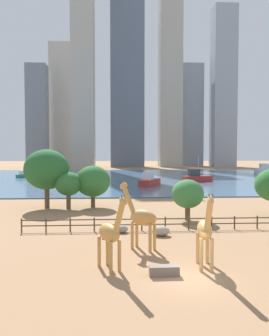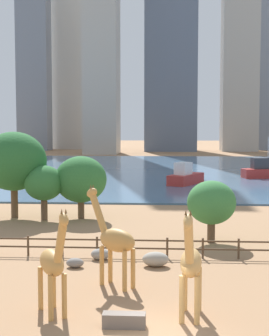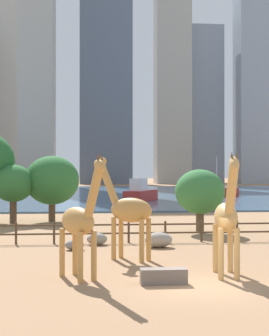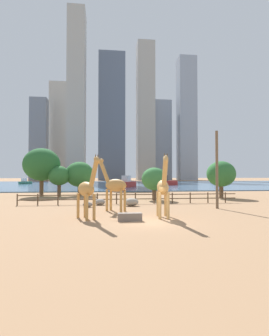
% 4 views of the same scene
% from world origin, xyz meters
% --- Properties ---
extents(ground_plane, '(400.00, 400.00, 0.00)m').
position_xyz_m(ground_plane, '(0.00, 80.00, 0.00)').
color(ground_plane, '#9E7551').
extents(harbor_water, '(180.00, 86.00, 0.20)m').
position_xyz_m(harbor_water, '(0.00, 77.00, 0.10)').
color(harbor_water, '#476B8C').
rests_on(harbor_water, ground).
extents(giraffe_tall, '(1.17, 3.69, 5.10)m').
position_xyz_m(giraffe_tall, '(1.48, 1.65, 2.44)').
color(giraffe_tall, tan).
rests_on(giraffe_tall, ground).
extents(giraffe_companion, '(3.13, 2.59, 5.25)m').
position_xyz_m(giraffe_companion, '(-2.28, 6.06, 2.47)').
color(giraffe_companion, '#C18C47').
rests_on(giraffe_companion, ground).
extents(giraffe_young, '(2.16, 3.11, 5.00)m').
position_xyz_m(giraffe_young, '(-4.55, 1.70, 2.35)').
color(giraffe_young, '#C18C47').
rests_on(giraffe_young, ground).
extents(boulder_near_fence, '(1.04, 0.75, 0.56)m').
position_xyz_m(boulder_near_fence, '(-4.98, 9.41, 0.28)').
color(boulder_near_fence, gray).
rests_on(boulder_near_fence, ground).
extents(boulder_by_pole, '(1.58, 1.16, 0.87)m').
position_xyz_m(boulder_by_pole, '(-0.21, 9.95, 0.43)').
color(boulder_by_pole, gray).
rests_on(boulder_by_pole, ground).
extents(boulder_small, '(1.20, 0.93, 0.70)m').
position_xyz_m(boulder_small, '(-3.69, 11.28, 0.35)').
color(boulder_small, gray).
rests_on(boulder_small, ground).
extents(feeding_trough, '(1.80, 0.60, 0.60)m').
position_xyz_m(feeding_trough, '(-1.31, 0.52, 0.30)').
color(feeding_trough, '#72665B').
rests_on(feeding_trough, ground).
extents(enclosure_fence, '(26.12, 0.14, 1.30)m').
position_xyz_m(enclosure_fence, '(-0.27, 12.00, 0.76)').
color(enclosure_fence, '#4C3826').
rests_on(enclosure_fence, ground).
extents(tree_left_large, '(3.50, 3.50, 4.48)m').
position_xyz_m(tree_left_large, '(3.65, 16.57, 2.88)').
color(tree_left_large, brown).
rests_on(tree_left_large, ground).
extents(tree_center_broad, '(5.98, 5.98, 7.87)m').
position_xyz_m(tree_center_broad, '(-13.49, 25.67, 5.16)').
color(tree_center_broad, brown).
rests_on(tree_center_broad, ground).
extents(tree_left_small, '(4.68, 4.68, 5.67)m').
position_xyz_m(tree_left_small, '(-7.33, 25.66, 3.55)').
color(tree_left_small, brown).
rests_on(tree_left_small, ground).
extents(tree_right_small, '(3.47, 3.47, 4.89)m').
position_xyz_m(tree_right_small, '(-10.46, 24.56, 3.29)').
color(tree_right_small, brown).
rests_on(tree_right_small, ground).
extents(boat_ferry, '(8.11, 3.07, 3.54)m').
position_xyz_m(boat_ferry, '(47.13, 90.05, 1.40)').
color(boat_ferry, silver).
rests_on(boat_ferry, harbor_water).
extents(boat_sailboat, '(5.50, 7.49, 3.13)m').
position_xyz_m(boat_sailboat, '(3.05, 52.16, 1.26)').
color(boat_sailboat, '#B22D28').
rests_on(boat_sailboat, harbor_water).
extents(boat_tug, '(3.83, 5.04, 4.32)m').
position_xyz_m(boat_tug, '(-31.28, 78.52, 0.93)').
color(boat_tug, '#337259').
rests_on(boat_tug, harbor_water).
extents(boat_barge, '(7.61, 4.01, 6.51)m').
position_xyz_m(boat_barge, '(15.86, 61.87, 1.29)').
color(boat_barge, '#B22D28').
rests_on(boat_barge, harbor_water).
extents(skyline_tower_needle, '(17.23, 13.45, 83.71)m').
position_xyz_m(skyline_tower_needle, '(1.65, 154.25, 41.86)').
color(skyline_tower_needle, slate).
rests_on(skyline_tower_needle, ground).
extents(skyline_block_central, '(12.54, 8.70, 56.76)m').
position_xyz_m(skyline_block_central, '(37.99, 164.64, 28.38)').
color(skyline_block_central, '#939EAD').
rests_on(skyline_block_central, ground).
extents(skyline_tower_glass, '(11.72, 10.38, 93.47)m').
position_xyz_m(skyline_tower_glass, '(24.54, 154.97, 46.73)').
color(skyline_tower_glass, '#ADA89E').
rests_on(skyline_tower_glass, ground).
extents(skyline_block_left, '(10.06, 14.28, 100.61)m').
position_xyz_m(skyline_block_left, '(-19.34, 136.33, 50.31)').
color(skyline_block_left, '#ADA89E').
rests_on(skyline_block_left, ground).
extents(skyline_block_right, '(10.53, 8.16, 53.18)m').
position_xyz_m(skyline_block_right, '(-45.24, 155.79, 26.59)').
color(skyline_block_right, slate).
rests_on(skyline_block_right, ground).
extents(skyline_tower_short, '(12.04, 10.26, 84.69)m').
position_xyz_m(skyline_tower_short, '(53.23, 154.97, 42.34)').
color(skyline_tower_short, '#939EAD').
rests_on(skyline_tower_short, ground).
extents(skyline_block_wide, '(12.22, 13.05, 67.70)m').
position_xyz_m(skyline_block_wide, '(-34.60, 169.12, 33.85)').
color(skyline_block_wide, '#ADA89E').
rests_on(skyline_block_wide, ground).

